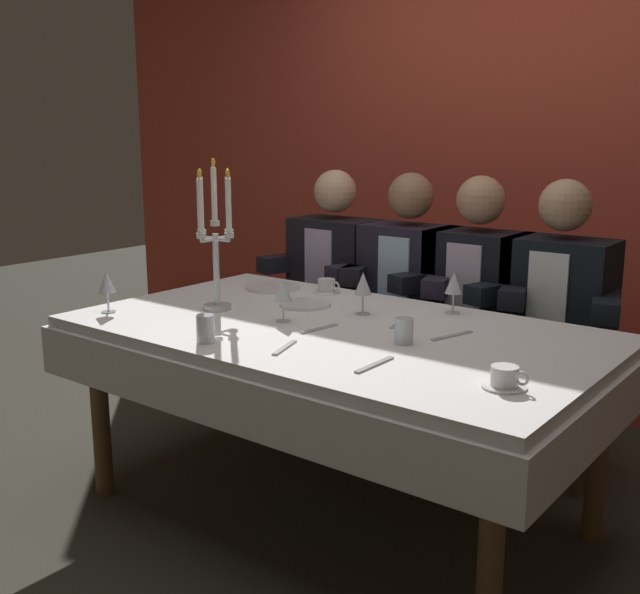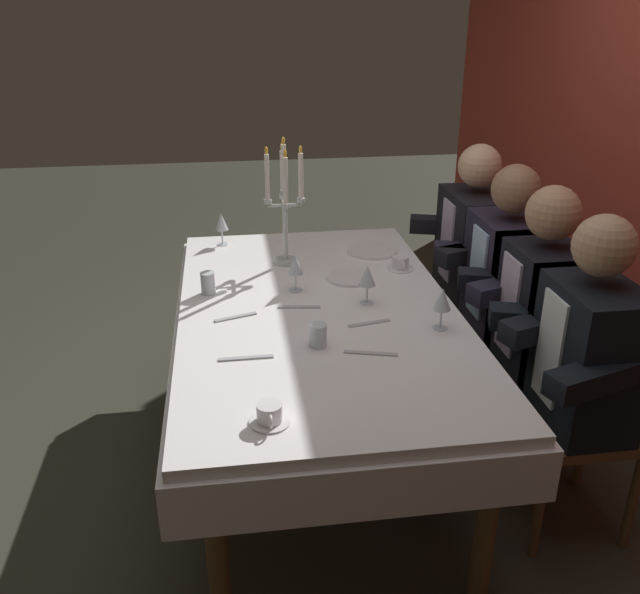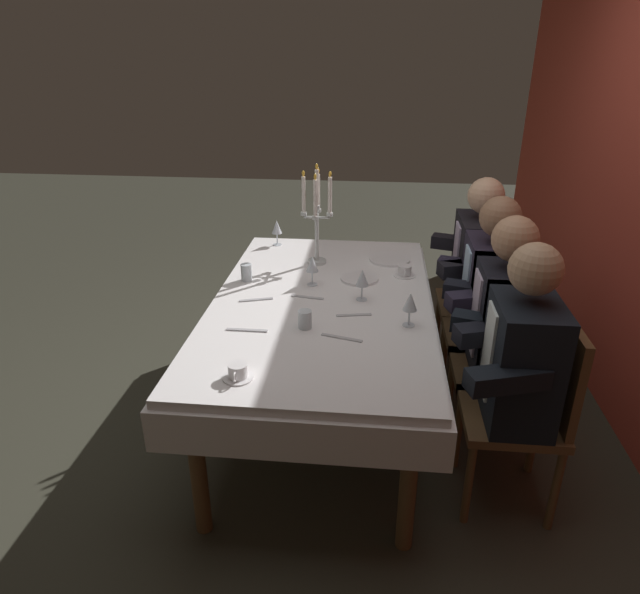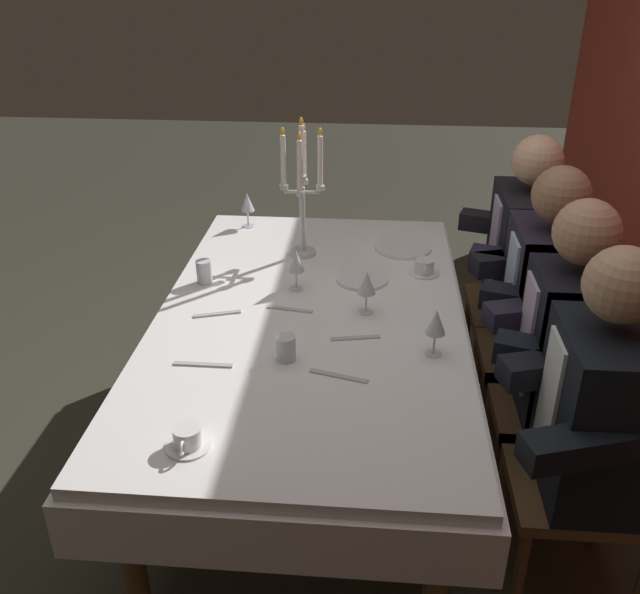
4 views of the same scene
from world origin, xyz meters
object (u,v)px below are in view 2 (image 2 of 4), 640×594
object	(u,v)px
seated_diner_0	(473,244)
dinner_plate_1	(350,277)
seated_diner_2	(541,309)
wine_glass_2	(221,223)
wine_glass_3	(295,266)
coffee_cup_1	(270,415)
water_tumbler_1	(318,335)
dining_table	(318,334)
wine_glass_1	(442,301)
water_tumbler_0	(208,283)
seated_diner_3	(586,353)
candelabra	(285,206)
wine_glass_0	(368,277)
dinner_plate_0	(372,251)
coffee_cup_0	(400,264)
seated_diner_1	(507,276)

from	to	relation	value
seated_diner_0	dinner_plate_1	bearing A→B (deg)	-62.14
seated_diner_0	seated_diner_2	xyz separation A→B (m)	(0.78, 0.00, 0.00)
wine_glass_2	wine_glass_3	bearing A→B (deg)	25.51
dinner_plate_1	coffee_cup_1	size ratio (longest dim) A/B	1.57
wine_glass_2	water_tumbler_1	size ratio (longest dim) A/B	1.93
seated_diner_0	seated_diner_2	world-z (taller)	same
wine_glass_3	seated_diner_0	bearing A→B (deg)	116.23
dining_table	wine_glass_2	world-z (taller)	wine_glass_2
wine_glass_1	water_tumbler_0	size ratio (longest dim) A/B	1.75
water_tumbler_1	seated_diner_0	world-z (taller)	seated_diner_0
dinner_plate_1	seated_diner_3	bearing A→B (deg)	42.30
water_tumbler_0	coffee_cup_1	xyz separation A→B (m)	(0.98, 0.18, -0.02)
water_tumbler_1	candelabra	bearing A→B (deg)	-177.57
candelabra	wine_glass_0	world-z (taller)	candelabra
wine_glass_0	wine_glass_1	distance (m)	0.35
water_tumbler_1	dinner_plate_1	bearing A→B (deg)	159.37
wine_glass_2	wine_glass_1	bearing A→B (deg)	36.99
dinner_plate_0	wine_glass_0	xyz separation A→B (m)	(0.59, -0.15, 0.11)
candelabra	water_tumbler_0	distance (m)	0.52
seated_diner_2	wine_glass_0	bearing A→B (deg)	-101.74
wine_glass_0	wine_glass_3	size ratio (longest dim) A/B	1.00
coffee_cup_0	dinner_plate_0	bearing A→B (deg)	-161.71
wine_glass_3	seated_diner_1	xyz separation A→B (m)	(-0.04, 0.96, -0.12)
candelabra	wine_glass_1	bearing A→B (deg)	33.80
wine_glass_1	wine_glass_2	distance (m)	1.33
seated_diner_0	seated_diner_1	distance (m)	0.43
candelabra	dinner_plate_0	size ratio (longest dim) A/B	2.41
wine_glass_2	water_tumbler_1	bearing A→B (deg)	16.04
dining_table	water_tumbler_1	bearing A→B (deg)	-8.14
dinner_plate_0	coffee_cup_0	xyz separation A→B (m)	(0.24, 0.08, 0.02)
dining_table	seated_diner_0	bearing A→B (deg)	126.55
dinner_plate_0	water_tumbler_0	world-z (taller)	water_tumbler_0
coffee_cup_0	dining_table	bearing A→B (deg)	-49.64
wine_glass_0	wine_glass_1	size ratio (longest dim) A/B	1.00
dining_table	coffee_cup_1	world-z (taller)	coffee_cup_1
water_tumbler_0	seated_diner_2	distance (m)	1.36
dining_table	dinner_plate_1	world-z (taller)	dinner_plate_1
dinner_plate_0	wine_glass_2	bearing A→B (deg)	-106.32
dining_table	wine_glass_2	size ratio (longest dim) A/B	11.83
wine_glass_1	wine_glass_3	xyz separation A→B (m)	(-0.43, -0.50, 0.00)
dinner_plate_0	wine_glass_2	distance (m)	0.76
wine_glass_2	dining_table	bearing A→B (deg)	24.41
water_tumbler_1	seated_diner_2	bearing A→B (deg)	101.69
dinner_plate_1	water_tumbler_1	distance (m)	0.64
coffee_cup_1	seated_diner_2	world-z (taller)	seated_diner_2
seated_diner_1	seated_diner_0	bearing A→B (deg)	180.00
dinner_plate_1	coffee_cup_0	size ratio (longest dim) A/B	1.57
candelabra	dinner_plate_0	xyz separation A→B (m)	(-0.09, 0.43, -0.27)
water_tumbler_1	seated_diner_3	size ratio (longest dim) A/B	0.07
wine_glass_2	seated_diner_3	size ratio (longest dim) A/B	0.13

